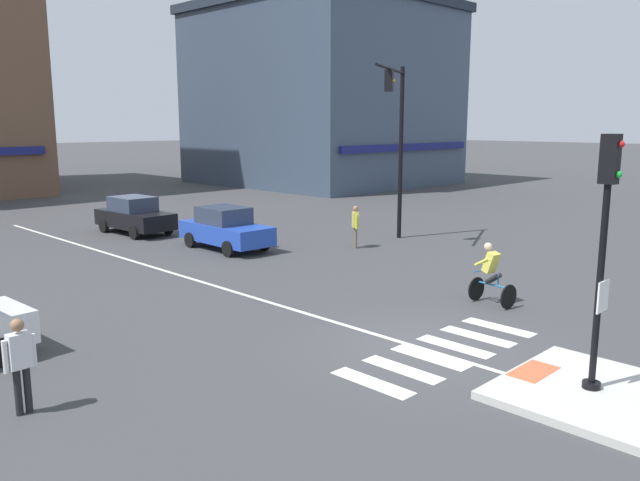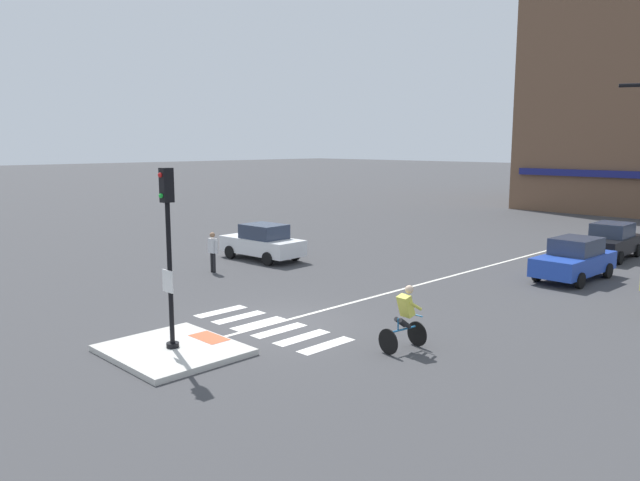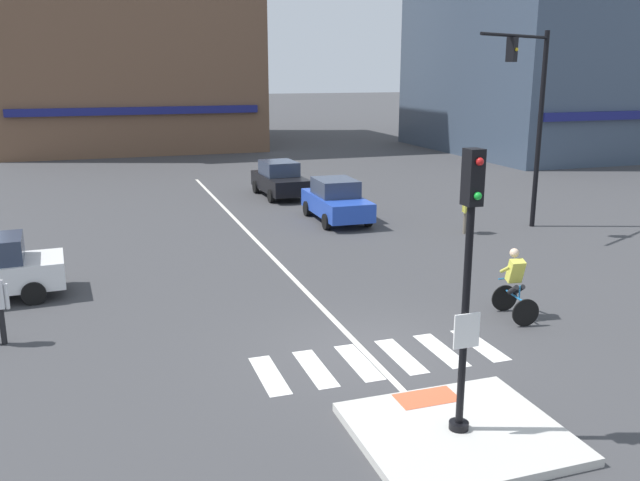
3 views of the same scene
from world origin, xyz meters
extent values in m
plane|color=#3D3D3F|center=(0.00, 0.00, 0.00)|extent=(300.00, 300.00, 0.00)
cube|color=beige|center=(0.00, -3.60, 0.07)|extent=(3.29, 2.91, 0.15)
cube|color=#DB5B38|center=(0.00, -2.50, 0.15)|extent=(1.10, 0.60, 0.01)
cylinder|color=black|center=(0.00, -3.60, 0.21)|extent=(0.32, 0.32, 0.12)
cylinder|color=black|center=(0.00, -3.60, 2.05)|extent=(0.12, 0.12, 3.56)
cube|color=white|center=(0.00, -3.68, 1.87)|extent=(0.44, 0.03, 0.56)
cube|color=black|center=(0.00, -3.60, 4.25)|extent=(0.24, 0.28, 0.84)
sphere|color=red|center=(0.00, -3.76, 4.50)|extent=(0.12, 0.12, 0.12)
sphere|color=green|center=(0.00, -3.76, 4.00)|extent=(0.12, 0.12, 0.12)
cube|color=silver|center=(-2.34, -0.44, 0.00)|extent=(0.44, 1.80, 0.01)
cube|color=silver|center=(-1.41, -0.44, 0.00)|extent=(0.44, 1.80, 0.01)
cube|color=silver|center=(-0.47, -0.44, 0.00)|extent=(0.44, 1.80, 0.01)
cube|color=silver|center=(0.47, -0.44, 0.00)|extent=(0.44, 1.80, 0.01)
cube|color=silver|center=(1.41, -0.44, 0.00)|extent=(0.44, 1.80, 0.01)
cube|color=silver|center=(2.34, -0.44, 0.00)|extent=(0.44, 1.80, 0.01)
cube|color=silver|center=(-0.16, 10.00, 0.00)|extent=(0.14, 28.00, 0.01)
cylinder|color=black|center=(10.30, 8.81, 3.56)|extent=(0.18, 0.18, 7.12)
cylinder|color=black|center=(8.42, 7.94, 6.87)|extent=(3.80, 1.85, 0.11)
cube|color=black|center=(8.23, 7.85, 6.42)|extent=(0.36, 0.38, 0.80)
sphere|color=gold|center=(8.31, 7.70, 6.42)|extent=(0.12, 0.12, 0.12)
cube|color=#3D4C60|center=(26.57, 29.69, 6.73)|extent=(16.04, 17.53, 13.46)
cube|color=#242D3A|center=(26.57, 29.69, 13.81)|extent=(16.52, 18.06, 0.70)
cube|color=navy|center=(26.57, 20.78, 3.10)|extent=(14.43, 0.30, 0.50)
cube|color=black|center=(2.83, 17.75, 0.65)|extent=(1.86, 4.16, 0.70)
cube|color=#2D384C|center=(2.83, 17.90, 1.32)|extent=(1.55, 1.96, 0.64)
cylinder|color=black|center=(3.71, 16.52, 0.30)|extent=(0.20, 0.61, 0.60)
cylinder|color=black|center=(2.05, 16.45, 0.30)|extent=(0.20, 0.61, 0.60)
cylinder|color=black|center=(3.61, 19.06, 0.30)|extent=(0.20, 0.61, 0.60)
cylinder|color=black|center=(1.95, 18.99, 0.30)|extent=(0.20, 0.61, 0.60)
cylinder|color=black|center=(-6.98, 5.39, 0.30)|extent=(0.61, 0.21, 0.60)
cube|color=#2347B7|center=(3.55, 12.03, 0.65)|extent=(1.78, 4.13, 0.70)
cube|color=#2D384C|center=(3.56, 12.18, 1.32)|extent=(1.52, 1.93, 0.64)
cylinder|color=black|center=(4.36, 10.74, 0.30)|extent=(0.19, 0.60, 0.60)
cylinder|color=black|center=(2.70, 10.77, 0.30)|extent=(0.19, 0.60, 0.60)
cylinder|color=black|center=(4.41, 13.28, 0.30)|extent=(0.19, 0.60, 0.60)
cylinder|color=black|center=(2.75, 13.32, 0.30)|extent=(0.19, 0.60, 0.60)
cylinder|color=black|center=(4.04, 1.22, 0.33)|extent=(0.66, 0.12, 0.66)
cylinder|color=black|center=(3.92, 0.18, 0.33)|extent=(0.66, 0.12, 0.66)
cylinder|color=#2370AD|center=(3.98, 0.70, 0.55)|extent=(0.15, 0.89, 0.05)
cylinder|color=#2370AD|center=(3.96, 0.52, 0.73)|extent=(0.04, 0.04, 0.30)
cylinder|color=#2370AD|center=(4.03, 1.17, 0.85)|extent=(0.44, 0.09, 0.04)
cylinder|color=black|center=(3.89, 0.69, 0.73)|extent=(0.17, 0.41, 0.33)
cylinder|color=black|center=(4.05, 0.67, 0.73)|extent=(0.17, 0.41, 0.33)
cube|color=#DBD64C|center=(3.99, 0.78, 1.16)|extent=(0.38, 0.42, 0.60)
sphere|color=beige|center=(4.00, 0.90, 1.57)|extent=(0.22, 0.22, 0.22)
cylinder|color=#DBD64C|center=(3.85, 0.98, 1.16)|extent=(0.13, 0.46, 0.31)
cylinder|color=#DBD64C|center=(4.17, 0.94, 1.16)|extent=(0.13, 0.46, 0.31)
cylinder|color=black|center=(-7.58, 2.89, 0.41)|extent=(0.12, 0.12, 0.82)
cylinder|color=black|center=(-7.42, 2.89, 0.41)|extent=(0.12, 0.12, 0.82)
cube|color=silver|center=(-7.50, 2.89, 1.12)|extent=(0.37, 0.23, 0.60)
cylinder|color=silver|center=(-7.73, 2.89, 1.07)|extent=(0.09, 0.09, 0.56)
cylinder|color=silver|center=(-7.27, 2.90, 1.07)|extent=(0.09, 0.09, 0.56)
sphere|color=#936B4C|center=(-7.50, 2.89, 1.56)|extent=(0.22, 0.22, 0.22)
cylinder|color=#6B6051|center=(7.33, 8.69, 0.41)|extent=(0.12, 0.12, 0.82)
cylinder|color=#6B6051|center=(7.23, 8.56, 0.41)|extent=(0.12, 0.12, 0.82)
cube|color=#DBD64C|center=(7.28, 8.63, 1.12)|extent=(0.39, 0.42, 0.60)
cylinder|color=#DBD64C|center=(7.42, 8.81, 1.07)|extent=(0.09, 0.09, 0.56)
cylinder|color=#DBD64C|center=(7.14, 8.44, 1.07)|extent=(0.09, 0.09, 0.56)
sphere|color=#936B4C|center=(7.28, 8.63, 1.56)|extent=(0.22, 0.22, 0.22)
camera|label=1|loc=(-11.05, -7.75, 4.85)|focal=35.64mm
camera|label=2|loc=(13.23, -11.49, 5.24)|focal=34.52mm
camera|label=3|loc=(-5.21, -12.11, 5.78)|focal=37.59mm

